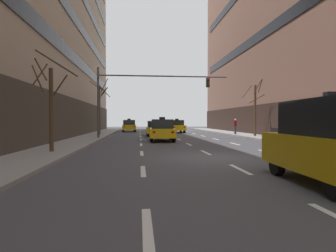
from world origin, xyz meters
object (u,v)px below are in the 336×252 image
taxi_driving_0 (177,126)px  taxi_driving_1 (155,128)px  street_tree_2 (50,103)px  taxi_driving_4 (129,126)px  taxi_driving_3 (162,130)px  pedestrian_0 (291,129)px  car_parked_2 (305,132)px  street_tree_0 (255,108)px  traffic_signal_0 (142,89)px  taxi_driving_2 (333,143)px  pedestrian_1 (235,125)px  street_tree_1 (99,108)px

taxi_driving_0 → taxi_driving_1: taxi_driving_0 is taller
street_tree_2 → taxi_driving_4: bearing=84.0°
taxi_driving_3 → pedestrian_0: taxi_driving_3 is taller
taxi_driving_0 → taxi_driving_1: (-3.37, -7.76, -0.05)m
car_parked_2 → street_tree_0: size_ratio=0.80×
taxi_driving_1 → car_parked_2: 17.20m
taxi_driving_0 → traffic_signal_0: (-4.81, -12.63, 3.59)m
car_parked_2 → street_tree_2: street_tree_2 is taller
car_parked_2 → taxi_driving_2: bearing=-117.3°
pedestrian_0 → pedestrian_1: bearing=93.2°
street_tree_0 → taxi_driving_0: bearing=118.0°
pedestrian_1 → street_tree_0: bearing=-80.7°
taxi_driving_2 → taxi_driving_4: 35.05m
taxi_driving_2 → street_tree_0: size_ratio=0.85×
pedestrian_0 → taxi_driving_2: bearing=-115.3°
taxi_driving_1 → street_tree_2: size_ratio=0.91×
car_parked_2 → pedestrian_0: car_parked_2 is taller
traffic_signal_0 → pedestrian_1: size_ratio=6.88×
taxi_driving_2 → taxi_driving_4: taxi_driving_2 is taller
taxi_driving_0 → taxi_driving_4: 7.33m
taxi_driving_1 → street_tree_1: (-5.91, 0.73, 2.16)m
taxi_driving_1 → traffic_signal_0: (-1.43, -4.87, 3.64)m
traffic_signal_0 → street_tree_1: 7.32m
car_parked_2 → pedestrian_1: (1.58, 15.66, 0.07)m
taxi_driving_0 → taxi_driving_2: (-0.08, -31.07, 0.27)m
pedestrian_0 → car_parked_2: bearing=-112.3°
taxi_driving_4 → street_tree_1: 10.98m
taxi_driving_4 → car_parked_2: car_parked_2 is taller
car_parked_2 → taxi_driving_4: bearing=111.3°
taxi_driving_3 → street_tree_1: size_ratio=0.78×
traffic_signal_0 → street_tree_2: traffic_signal_0 is taller
taxi_driving_4 → pedestrian_0: bearing=-59.6°
taxi_driving_1 → taxi_driving_4: size_ratio=0.92×
taxi_driving_2 → car_parked_2: bearing=62.7°
taxi_driving_1 → taxi_driving_4: taxi_driving_4 is taller
taxi_driving_0 → pedestrian_1: bearing=-54.4°
street_tree_2 → pedestrian_1: (14.82, 15.82, -1.41)m
taxi_driving_3 → traffic_signal_0: 4.69m
street_tree_0 → taxi_driving_2: bearing=-107.5°
pedestrian_1 → traffic_signal_0: bearing=-154.3°
pedestrian_1 → taxi_driving_4: bearing=137.3°
taxi_driving_4 → street_tree_2: (-2.83, -26.89, 1.69)m
traffic_signal_0 → street_tree_0: size_ratio=2.12×
pedestrian_0 → taxi_driving_3: bearing=162.9°
taxi_driving_4 → pedestrian_1: (11.99, -11.06, 0.28)m
traffic_signal_0 → pedestrian_1: (10.30, 4.95, -3.30)m
taxi_driving_2 → taxi_driving_4: size_ratio=1.00×
taxi_driving_1 → car_parked_2: size_ratio=0.98×
traffic_signal_0 → street_tree_2: size_ratio=2.48×
taxi_driving_1 → street_tree_0: (9.49, -3.72, 2.05)m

